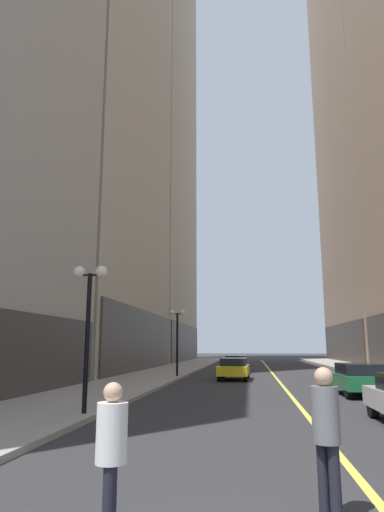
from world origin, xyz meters
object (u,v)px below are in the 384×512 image
(street_lamp_left_far, at_px, (177,327))
(car_black, at_px, (235,363))
(pedestrian_in_grey_suit, at_px, (326,428))
(pedestrian_in_white_shirt, at_px, (111,448))
(street_lamp_left_near, at_px, (89,305))
(car_yellow, at_px, (234,368))
(car_green, at_px, (360,378))

(street_lamp_left_far, bearing_deg, car_black, 62.75)
(pedestrian_in_grey_suit, bearing_deg, pedestrian_in_white_shirt, -157.47)
(car_black, bearing_deg, street_lamp_left_near, -98.51)
(car_yellow, xyz_separation_m, pedestrian_in_white_shirt, (-0.46, -23.88, 0.23))
(car_black, bearing_deg, pedestrian_in_grey_suit, -86.01)
(car_green, distance_m, car_black, 17.30)
(car_yellow, relative_size, street_lamp_left_far, 0.94)
(car_green, distance_m, pedestrian_in_grey_suit, 14.83)
(car_green, relative_size, car_black, 0.89)
(street_lamp_left_near, distance_m, street_lamp_left_far, 16.80)
(car_black, xyz_separation_m, pedestrian_in_white_shirt, (-0.28, -31.68, 0.23))
(street_lamp_left_near, xyz_separation_m, street_lamp_left_far, (0.00, 16.80, 0.00))
(street_lamp_left_far, bearing_deg, pedestrian_in_grey_suit, -76.58)
(car_green, bearing_deg, car_black, 109.53)
(car_black, height_order, street_lamp_left_far, street_lamp_left_far)
(car_yellow, relative_size, pedestrian_in_white_shirt, 2.54)
(pedestrian_in_grey_suit, height_order, street_lamp_left_far, street_lamp_left_far)
(street_lamp_left_near, bearing_deg, car_green, 38.33)
(car_green, bearing_deg, pedestrian_in_white_shirt, -111.54)
(car_green, bearing_deg, pedestrian_in_grey_suit, -104.23)
(car_yellow, bearing_deg, pedestrian_in_white_shirt, -91.11)
(street_lamp_left_near, bearing_deg, street_lamp_left_far, 90.00)
(car_yellow, relative_size, street_lamp_left_near, 0.94)
(street_lamp_left_near, bearing_deg, pedestrian_in_white_shirt, -67.86)
(car_yellow, distance_m, pedestrian_in_white_shirt, 23.88)
(pedestrian_in_white_shirt, bearing_deg, car_yellow, 88.89)
(car_black, height_order, pedestrian_in_grey_suit, pedestrian_in_grey_suit)
(pedestrian_in_white_shirt, xyz_separation_m, street_lamp_left_near, (-3.26, 8.00, 2.31))
(pedestrian_in_white_shirt, xyz_separation_m, pedestrian_in_grey_suit, (2.42, 1.00, 0.09))
(car_green, height_order, car_black, same)
(car_yellow, bearing_deg, pedestrian_in_grey_suit, -85.11)
(car_yellow, bearing_deg, car_black, 91.31)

